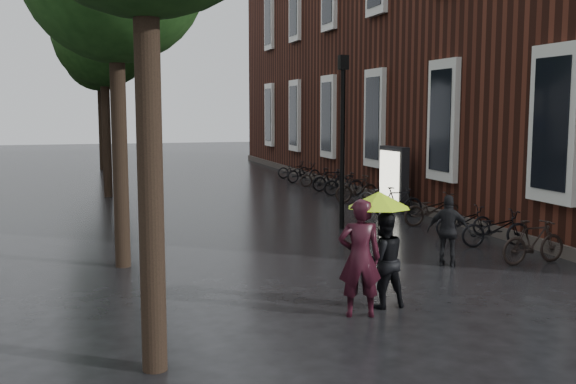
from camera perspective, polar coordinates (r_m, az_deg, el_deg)
name	(u,v)px	position (r m, az deg, el deg)	size (l,w,h in m)	color
ground	(471,364)	(9.44, 15.21, -13.91)	(120.00, 120.00, 0.00)	black
brick_building	(445,48)	(31.03, 13.14, 11.77)	(10.20, 33.20, 12.00)	#38160F
street_trees	(107,17)	(23.58, -15.07, 14.12)	(4.33, 34.03, 8.91)	black
person_burgundy	(360,258)	(10.92, 6.09, -5.57)	(0.70, 0.46, 1.92)	black
person_black	(383,260)	(11.50, 8.06, -5.72)	(0.79, 0.61, 1.62)	black
lime_umbrella	(379,200)	(11.05, 7.69, -0.65)	(1.06, 1.06, 1.56)	black
pedestrian_walking	(449,231)	(14.74, 13.45, -3.20)	(0.90, 0.37, 1.53)	black
parked_bicycles	(372,193)	(23.46, 7.17, -0.07)	(2.03, 19.49, 1.02)	black
ad_lightbox	(393,179)	(22.39, 8.91, 1.13)	(0.32, 1.40, 2.12)	black
lamp_post	(343,125)	(18.69, 4.65, 5.71)	(0.25, 0.25, 4.79)	black
cycle_sign	(122,148)	(25.31, -13.88, 3.67)	(0.15, 0.53, 2.93)	#262628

